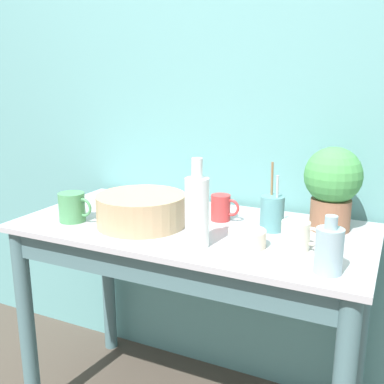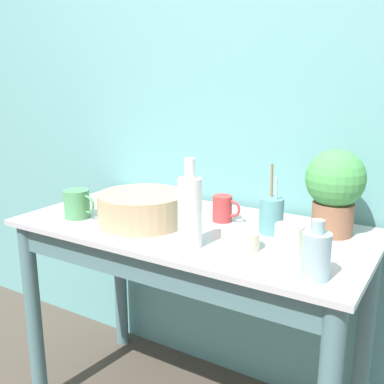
{
  "view_description": "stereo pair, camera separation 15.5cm",
  "coord_description": "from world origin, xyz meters",
  "px_view_note": "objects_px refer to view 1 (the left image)",
  "views": [
    {
      "loc": [
        0.65,
        -1.05,
        1.3
      ],
      "look_at": [
        0.0,
        0.31,
        0.92
      ],
      "focal_mm": 42.0,
      "sensor_mm": 36.0,
      "label": 1
    },
    {
      "loc": [
        0.78,
        -0.98,
        1.3
      ],
      "look_at": [
        0.0,
        0.31,
        0.92
      ],
      "focal_mm": 42.0,
      "sensor_mm": 36.0,
      "label": 2
    }
  ],
  "objects_px": {
    "mug_red": "(221,208)",
    "utensil_cup": "(272,213)",
    "bottle_tall": "(197,210)",
    "bowl_small_cream": "(247,238)",
    "bowl_wash_large": "(141,210)",
    "bottle_short": "(329,249)",
    "mug_green": "(73,207)",
    "potted_plant": "(333,184)",
    "mug_cream": "(296,236)"
  },
  "relations": [
    {
      "from": "mug_green",
      "to": "bowl_small_cream",
      "type": "bearing_deg",
      "value": 2.48
    },
    {
      "from": "mug_green",
      "to": "bowl_small_cream",
      "type": "relative_size",
      "value": 1.14
    },
    {
      "from": "bowl_small_cream",
      "to": "mug_green",
      "type": "bearing_deg",
      "value": -177.52
    },
    {
      "from": "potted_plant",
      "to": "bottle_tall",
      "type": "height_order",
      "value": "potted_plant"
    },
    {
      "from": "bottle_tall",
      "to": "bowl_small_cream",
      "type": "xyz_separation_m",
      "value": [
        0.14,
        0.06,
        -0.09
      ]
    },
    {
      "from": "bowl_small_cream",
      "to": "utensil_cup",
      "type": "bearing_deg",
      "value": 81.77
    },
    {
      "from": "mug_green",
      "to": "bottle_tall",
      "type": "bearing_deg",
      "value": -3.85
    },
    {
      "from": "mug_red",
      "to": "utensil_cup",
      "type": "xyz_separation_m",
      "value": [
        0.2,
        -0.03,
        0.01
      ]
    },
    {
      "from": "bowl_wash_large",
      "to": "bowl_small_cream",
      "type": "height_order",
      "value": "bowl_wash_large"
    },
    {
      "from": "potted_plant",
      "to": "bottle_tall",
      "type": "relative_size",
      "value": 1.03
    },
    {
      "from": "mug_cream",
      "to": "bowl_wash_large",
      "type": "bearing_deg",
      "value": 179.86
    },
    {
      "from": "bowl_wash_large",
      "to": "bottle_tall",
      "type": "bearing_deg",
      "value": -21.74
    },
    {
      "from": "bowl_small_cream",
      "to": "bottle_tall",
      "type": "bearing_deg",
      "value": -156.01
    },
    {
      "from": "bottle_tall",
      "to": "utensil_cup",
      "type": "bearing_deg",
      "value": 55.77
    },
    {
      "from": "bowl_wash_large",
      "to": "bowl_small_cream",
      "type": "xyz_separation_m",
      "value": [
        0.4,
        -0.04,
        -0.03
      ]
    },
    {
      "from": "bottle_short",
      "to": "bowl_small_cream",
      "type": "xyz_separation_m",
      "value": [
        -0.26,
        0.09,
        -0.04
      ]
    },
    {
      "from": "bowl_wash_large",
      "to": "bottle_short",
      "type": "bearing_deg",
      "value": -11.57
    },
    {
      "from": "utensil_cup",
      "to": "mug_red",
      "type": "bearing_deg",
      "value": 171.39
    },
    {
      "from": "mug_red",
      "to": "bottle_short",
      "type": "bearing_deg",
      "value": -35.62
    },
    {
      "from": "mug_cream",
      "to": "mug_green",
      "type": "xyz_separation_m",
      "value": [
        -0.79,
        -0.07,
        0.01
      ]
    },
    {
      "from": "mug_green",
      "to": "potted_plant",
      "type": "bearing_deg",
      "value": 19.7
    },
    {
      "from": "bottle_tall",
      "to": "bottle_short",
      "type": "xyz_separation_m",
      "value": [
        0.4,
        -0.03,
        -0.05
      ]
    },
    {
      "from": "bottle_tall",
      "to": "mug_cream",
      "type": "bearing_deg",
      "value": 20.27
    },
    {
      "from": "bowl_wash_large",
      "to": "mug_cream",
      "type": "distance_m",
      "value": 0.55
    },
    {
      "from": "utensil_cup",
      "to": "bottle_short",
      "type": "bearing_deg",
      "value": -50.16
    },
    {
      "from": "bowl_small_cream",
      "to": "utensil_cup",
      "type": "height_order",
      "value": "utensil_cup"
    },
    {
      "from": "mug_cream",
      "to": "bowl_small_cream",
      "type": "height_order",
      "value": "mug_cream"
    },
    {
      "from": "bottle_tall",
      "to": "bowl_small_cream",
      "type": "bearing_deg",
      "value": 23.99
    },
    {
      "from": "mug_red",
      "to": "utensil_cup",
      "type": "relative_size",
      "value": 0.46
    },
    {
      "from": "bottle_tall",
      "to": "mug_cream",
      "type": "xyz_separation_m",
      "value": [
        0.28,
        0.1,
        -0.07
      ]
    },
    {
      "from": "bottle_tall",
      "to": "mug_green",
      "type": "height_order",
      "value": "bottle_tall"
    },
    {
      "from": "potted_plant",
      "to": "bowl_wash_large",
      "type": "xyz_separation_m",
      "value": [
        -0.61,
        -0.23,
        -0.1
      ]
    },
    {
      "from": "bottle_short",
      "to": "bottle_tall",
      "type": "bearing_deg",
      "value": 175.67
    },
    {
      "from": "mug_cream",
      "to": "bowl_small_cream",
      "type": "relative_size",
      "value": 1.03
    },
    {
      "from": "bowl_wash_large",
      "to": "utensil_cup",
      "type": "xyz_separation_m",
      "value": [
        0.43,
        0.14,
        0.01
      ]
    },
    {
      "from": "bowl_wash_large",
      "to": "bottle_short",
      "type": "relative_size",
      "value": 1.98
    },
    {
      "from": "bottle_tall",
      "to": "mug_green",
      "type": "relative_size",
      "value": 2.06
    },
    {
      "from": "potted_plant",
      "to": "mug_green",
      "type": "relative_size",
      "value": 2.13
    },
    {
      "from": "utensil_cup",
      "to": "bowl_wash_large",
      "type": "bearing_deg",
      "value": -161.97
    },
    {
      "from": "bottle_tall",
      "to": "bottle_short",
      "type": "distance_m",
      "value": 0.4
    },
    {
      "from": "potted_plant",
      "to": "bowl_wash_large",
      "type": "relative_size",
      "value": 0.91
    },
    {
      "from": "bottle_short",
      "to": "mug_red",
      "type": "distance_m",
      "value": 0.52
    },
    {
      "from": "bowl_wash_large",
      "to": "mug_green",
      "type": "relative_size",
      "value": 2.35
    },
    {
      "from": "mug_red",
      "to": "mug_cream",
      "type": "bearing_deg",
      "value": -28.88
    },
    {
      "from": "potted_plant",
      "to": "utensil_cup",
      "type": "height_order",
      "value": "potted_plant"
    },
    {
      "from": "bowl_wash_large",
      "to": "mug_green",
      "type": "xyz_separation_m",
      "value": [
        -0.25,
        -0.07,
        -0.0
      ]
    },
    {
      "from": "bottle_short",
      "to": "mug_red",
      "type": "relative_size",
      "value": 1.47
    },
    {
      "from": "bottle_tall",
      "to": "bottle_short",
      "type": "relative_size",
      "value": 1.74
    },
    {
      "from": "bowl_wash_large",
      "to": "bowl_small_cream",
      "type": "distance_m",
      "value": 0.41
    },
    {
      "from": "bottle_short",
      "to": "mug_green",
      "type": "relative_size",
      "value": 1.19
    }
  ]
}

